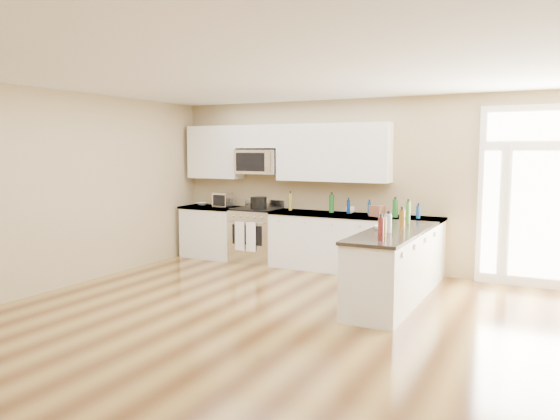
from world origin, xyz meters
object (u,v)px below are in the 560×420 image
at_px(kitchen_range, 256,235).
at_px(toaster_oven, 223,200).
at_px(peninsula_cabinet, 393,269).
at_px(stockpot, 259,202).

height_order(kitchen_range, toaster_oven, toaster_oven).
bearing_deg(toaster_oven, peninsula_cabinet, -19.62).
relative_size(kitchen_range, stockpot, 3.76).
bearing_deg(stockpot, toaster_oven, 176.87).
bearing_deg(kitchen_range, toaster_oven, -178.48).
xyz_separation_m(peninsula_cabinet, kitchen_range, (-2.86, 1.45, 0.04)).
height_order(peninsula_cabinet, kitchen_range, kitchen_range).
bearing_deg(toaster_oven, kitchen_range, 3.82).
xyz_separation_m(peninsula_cabinet, toaster_oven, (-3.55, 1.43, 0.64)).
relative_size(kitchen_range, toaster_oven, 3.56).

